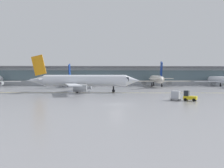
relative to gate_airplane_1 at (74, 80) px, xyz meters
The scene contains 9 objects.
ground_plane 70.39m from the gate_airplane_1, 77.65° to the right, with size 400.00×400.00×0.00m, color gray.
taxiway_centreline_stripe 40.15m from the gate_airplane_1, 79.33° to the right, with size 110.00×0.36×0.01m, color yellow.
terminal_concourse 22.73m from the gate_airplane_1, 48.35° to the left, with size 191.51×11.00×9.60m.
gate_airplane_1 is the anchor object (origin of this frame).
gate_airplane_2 37.24m from the gate_airplane_1, ahead, with size 29.97×32.30×10.69m.
gate_airplane_3 68.40m from the gate_airplane_1, ahead, with size 27.71×29.89×9.90m.
taxiing_regional_jet 37.96m from the gate_airplane_1, 79.42° to the right, with size 34.73×32.21×11.50m.
baggage_tug 70.26m from the gate_airplane_1, 64.33° to the right, with size 2.95×2.59×2.10m.
cargo_dolly_lead 67.93m from the gate_airplane_1, 65.59° to the right, with size 2.63×2.47×1.94m.
Camera 1 is at (-2.67, -44.99, 5.43)m, focal length 40.13 mm.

